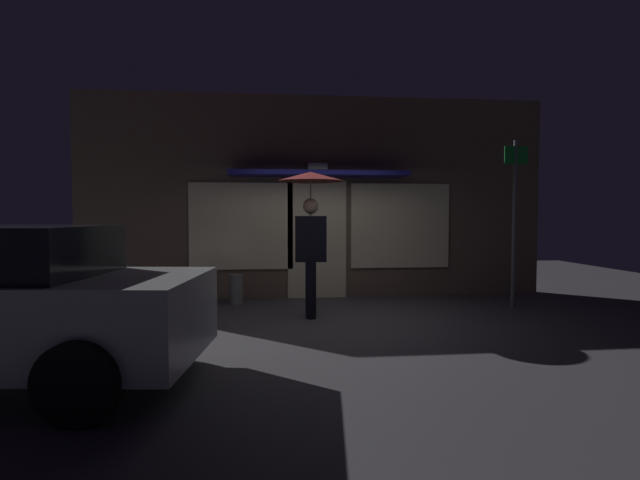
% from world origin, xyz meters
% --- Properties ---
extents(ground_plane, '(18.00, 18.00, 0.00)m').
position_xyz_m(ground_plane, '(0.00, 0.00, 0.00)').
color(ground_plane, '#423F44').
extents(building_facade, '(8.75, 1.00, 3.77)m').
position_xyz_m(building_facade, '(0.00, 2.34, 1.87)').
color(building_facade, brown).
rests_on(building_facade, ground).
extents(person_with_umbrella, '(1.04, 1.04, 2.20)m').
position_xyz_m(person_with_umbrella, '(-0.28, 0.36, 1.62)').
color(person_with_umbrella, black).
rests_on(person_with_umbrella, ground).
extents(street_sign_post, '(0.40, 0.07, 2.79)m').
position_xyz_m(street_sign_post, '(3.15, 0.76, 1.57)').
color(street_sign_post, '#595B60').
rests_on(street_sign_post, ground).
extents(sidewalk_bollard, '(0.23, 0.23, 0.52)m').
position_xyz_m(sidewalk_bollard, '(-1.47, 1.61, 0.26)').
color(sidewalk_bollard, slate).
rests_on(sidewalk_bollard, ground).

